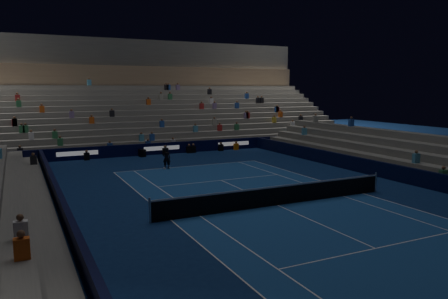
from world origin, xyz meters
TOP-DOWN VIEW (x-y plane):
  - ground at (0.00, 0.00)m, footprint 90.00×90.00m
  - court_surface at (0.00, 0.00)m, footprint 10.97×23.77m
  - sponsor_barrier_far at (0.00, 18.50)m, footprint 44.00×0.25m
  - sponsor_barrier_east at (9.70, 0.00)m, footprint 0.25×37.00m
  - sponsor_barrier_west at (-9.70, 0.00)m, footprint 0.25×37.00m
  - grandstand_main at (0.00, 27.90)m, footprint 44.00×15.20m
  - tennis_net at (0.00, 0.00)m, footprint 12.90×0.10m
  - tennis_player at (-1.80, 11.64)m, footprint 0.61×0.45m
  - broadcast_camera at (-1.90, 17.78)m, footprint 0.53×0.95m

SIDE VIEW (x-z plane):
  - ground at x=0.00m, z-range 0.00..0.00m
  - court_surface at x=0.00m, z-range 0.00..0.01m
  - broadcast_camera at x=-1.90m, z-range 0.01..0.62m
  - sponsor_barrier_far at x=0.00m, z-range 0.00..1.00m
  - sponsor_barrier_east at x=9.70m, z-range 0.00..1.00m
  - sponsor_barrier_west at x=-9.70m, z-range 0.00..1.00m
  - tennis_net at x=0.00m, z-range -0.05..1.05m
  - tennis_player at x=-1.80m, z-range 0.00..1.54m
  - grandstand_main at x=0.00m, z-range -2.22..8.98m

